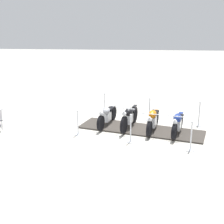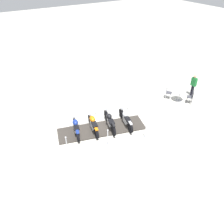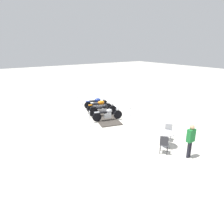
# 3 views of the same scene
# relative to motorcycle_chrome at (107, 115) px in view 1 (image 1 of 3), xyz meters

# --- Properties ---
(ground_plane) EXTENTS (80.00, 80.00, 0.00)m
(ground_plane) POSITION_rel_motorcycle_chrome_xyz_m (-1.48, 0.38, -0.50)
(ground_plane) COLOR beige
(display_platform) EXTENTS (5.46, 2.83, 0.06)m
(display_platform) POSITION_rel_motorcycle_chrome_xyz_m (-1.48, 0.38, -0.47)
(display_platform) COLOR #38332D
(display_platform) RESTS_ON ground_plane
(motorcycle_chrome) EXTENTS (0.82, 2.17, 0.94)m
(motorcycle_chrome) POSITION_rel_motorcycle_chrome_xyz_m (0.00, 0.00, 0.00)
(motorcycle_chrome) COLOR black
(motorcycle_chrome) RESTS_ON display_platform
(motorcycle_black) EXTENTS (0.89, 2.21, 1.04)m
(motorcycle_black) POSITION_rel_motorcycle_chrome_xyz_m (-0.98, 0.28, 0.05)
(motorcycle_black) COLOR black
(motorcycle_black) RESTS_ON display_platform
(motorcycle_copper) EXTENTS (0.79, 2.04, 0.89)m
(motorcycle_copper) POSITION_rel_motorcycle_chrome_xyz_m (-1.97, 0.54, 0.03)
(motorcycle_copper) COLOR black
(motorcycle_copper) RESTS_ON display_platform
(motorcycle_navy) EXTENTS (0.85, 2.00, 0.90)m
(motorcycle_navy) POSITION_rel_motorcycle_chrome_xyz_m (-2.95, 0.82, 0.01)
(motorcycle_navy) COLOR black
(motorcycle_navy) RESTS_ON display_platform
(stanchion_left_mid) EXTENTS (0.33, 0.33, 1.08)m
(stanchion_left_mid) POSITION_rel_motorcycle_chrome_xyz_m (-1.87, -1.02, -0.15)
(stanchion_left_mid) COLOR silver
(stanchion_left_mid) RESTS_ON ground_plane
(stanchion_right_rear) EXTENTS (0.36, 0.36, 1.10)m
(stanchion_right_rear) POSITION_rel_motorcycle_chrome_xyz_m (-3.25, 2.38, -0.17)
(stanchion_right_rear) COLOR silver
(stanchion_right_rear) RESTS_ON ground_plane
(stanchion_right_front) EXTENTS (0.35, 0.35, 1.05)m
(stanchion_right_front) POSITION_rel_motorcycle_chrome_xyz_m (1.06, 1.18, -0.18)
(stanchion_right_front) COLOR silver
(stanchion_right_front) RESTS_ON ground_plane
(stanchion_left_rear) EXTENTS (0.32, 0.32, 1.11)m
(stanchion_left_rear) POSITION_rel_motorcycle_chrome_xyz_m (-4.02, -0.42, -0.13)
(stanchion_left_rear) COLOR silver
(stanchion_left_rear) RESTS_ON ground_plane
(stanchion_left_front) EXTENTS (0.30, 0.30, 1.13)m
(stanchion_left_front) POSITION_rel_motorcycle_chrome_xyz_m (0.29, -1.61, -0.10)
(stanchion_left_front) COLOR silver
(stanchion_left_front) RESTS_ON ground_plane
(stanchion_right_mid) EXTENTS (0.32, 0.32, 1.13)m
(stanchion_right_mid) POSITION_rel_motorcycle_chrome_xyz_m (-1.09, 1.78, -0.12)
(stanchion_right_mid) COLOR silver
(stanchion_right_mid) RESTS_ON ground_plane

